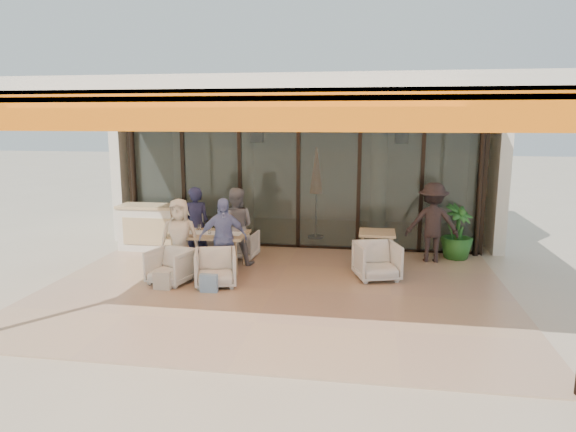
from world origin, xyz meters
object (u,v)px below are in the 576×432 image
(chair_near_right, at_px, (216,266))
(potted_palm, at_px, (457,232))
(diner_navy, at_px, (196,225))
(standing_woman, at_px, (432,223))
(diner_periwinkle, at_px, (223,238))
(diner_grey, at_px, (235,227))
(side_table, at_px, (377,237))
(chair_far_left, at_px, (204,241))
(side_chair, at_px, (377,259))
(chair_far_right, at_px, (242,243))
(dining_table, at_px, (208,236))
(chair_near_left, at_px, (170,265))
(host_counter, at_px, (161,227))
(diner_cream, at_px, (180,238))

(chair_near_right, xyz_separation_m, potted_palm, (4.50, 2.51, 0.22))
(diner_navy, relative_size, standing_woman, 0.95)
(diner_periwinkle, bearing_deg, diner_grey, 68.86)
(diner_periwinkle, height_order, side_table, diner_periwinkle)
(diner_periwinkle, height_order, standing_woman, standing_woman)
(chair_near_right, xyz_separation_m, diner_periwinkle, (0.00, 0.50, 0.39))
(diner_grey, xyz_separation_m, standing_woman, (3.95, 0.82, 0.04))
(diner_periwinkle, bearing_deg, chair_far_left, 99.83)
(side_chair, height_order, potted_palm, potted_palm)
(side_table, bearing_deg, chair_far_right, 173.67)
(chair_far_left, xyz_separation_m, chair_near_right, (0.84, -1.90, 0.03))
(side_table, distance_m, standing_woman, 1.30)
(dining_table, relative_size, side_table, 2.01)
(chair_far_left, height_order, chair_near_left, chair_near_left)
(chair_far_right, height_order, diner_navy, diner_navy)
(chair_near_right, distance_m, standing_woman, 4.55)
(potted_palm, bearing_deg, chair_far_left, -173.44)
(chair_near_left, height_order, diner_navy, diner_navy)
(host_counter, bearing_deg, chair_far_right, -9.48)
(dining_table, height_order, potted_palm, potted_palm)
(chair_far_right, bearing_deg, side_chair, 163.38)
(chair_near_left, height_order, diner_cream, diner_cream)
(chair_near_left, xyz_separation_m, potted_palm, (5.34, 2.51, 0.24))
(diner_cream, xyz_separation_m, side_table, (3.66, 1.09, -0.10))
(chair_far_right, xyz_separation_m, side_table, (2.82, -0.31, 0.31))
(host_counter, height_order, chair_far_right, host_counter)
(standing_woman, bearing_deg, diner_cream, 19.74)
(chair_far_right, xyz_separation_m, diner_grey, (0.00, -0.50, 0.47))
(chair_near_left, distance_m, side_table, 4.00)
(potted_palm, bearing_deg, chair_near_right, -150.80)
(diner_navy, bearing_deg, side_chair, 150.82)
(dining_table, distance_m, standing_woman, 4.56)
(diner_cream, bearing_deg, diner_periwinkle, -10.57)
(chair_near_right, xyz_separation_m, diner_grey, (0.00, 1.40, 0.42))
(dining_table, bearing_deg, side_chair, -2.11)
(chair_near_left, height_order, side_chair, side_chair)
(diner_navy, xyz_separation_m, diner_grey, (0.84, 0.00, -0.00))
(diner_periwinkle, bearing_deg, chair_near_left, -170.37)
(chair_far_left, relative_size, diner_navy, 0.42)
(chair_near_left, height_order, standing_woman, standing_woman)
(chair_far_right, height_order, diner_periwinkle, diner_periwinkle)
(diner_grey, bearing_deg, chair_far_left, -35.48)
(side_table, height_order, potted_palm, potted_palm)
(host_counter, xyz_separation_m, diner_grey, (1.96, -0.83, 0.26))
(chair_near_right, bearing_deg, side_chair, 0.24)
(chair_near_right, bearing_deg, potted_palm, 12.94)
(diner_grey, bearing_deg, potted_palm, -170.82)
(side_table, xyz_separation_m, standing_woman, (1.12, 0.63, 0.19))
(chair_far_left, height_order, diner_periwinkle, diner_periwinkle)
(diner_periwinkle, xyz_separation_m, side_table, (2.82, 1.09, -0.12))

